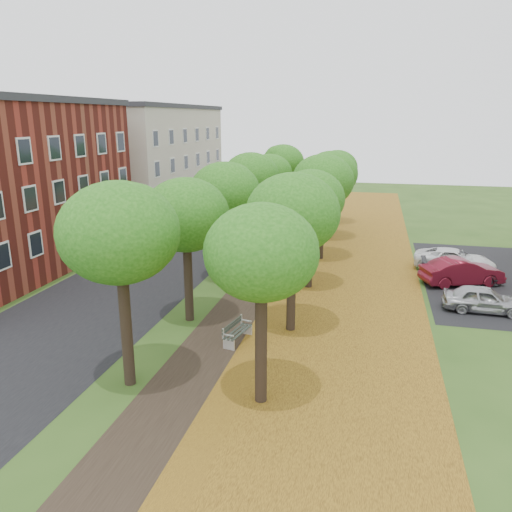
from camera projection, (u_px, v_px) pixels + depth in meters
The scene contains 13 objects.
ground at pixel (188, 391), 17.37m from camera, with size 120.00×120.00×0.00m, color #2D4C19.
street_asphalt at pixel (163, 261), 33.10m from camera, with size 8.00×70.00×0.01m, color black.
footpath at pixel (273, 268), 31.43m from camera, with size 3.20×70.00×0.01m, color black.
leaf_verge at pixel (354, 274), 30.31m from camera, with size 7.50×70.00×0.01m, color #A5751E.
parking_lot at pixel (501, 279), 29.36m from camera, with size 9.00×16.00×0.01m, color black.
tree_row_west at pixel (239, 185), 30.53m from camera, with size 3.95×33.95×6.88m.
tree_row_east at pixel (317, 188), 29.46m from camera, with size 3.95×33.95×6.88m.
building_cream at pixel (145, 158), 50.68m from camera, with size 10.30×20.30×10.40m.
bench at pixel (237, 332), 21.08m from camera, with size 0.89×1.89×0.86m.
car_silver at pixel (484, 299), 24.29m from camera, with size 1.52×3.78×1.29m, color #AAAAAE.
car_red at pixel (462, 272), 28.24m from camera, with size 1.59×4.56×1.50m, color maroon.
car_grey at pixel (460, 270), 28.88m from camera, with size 1.77×4.35×1.26m, color #2F2E33.
car_white at pixel (454, 260), 30.90m from camera, with size 2.20×4.78×1.33m, color white.
Camera 1 is at (5.88, -14.51, 9.19)m, focal length 35.00 mm.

